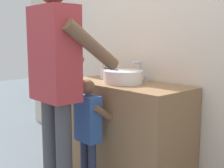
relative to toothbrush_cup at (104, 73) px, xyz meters
The scene contains 7 objects.
back_wall 0.62m from the toothbrush_cup, 37.17° to the left, with size 4.40×0.08×2.70m.
vanity_cabinet 0.60m from the toothbrush_cup, ahead, with size 1.19×0.54×0.85m, color olive.
sink_basin 0.35m from the toothbrush_cup, 12.59° to the right, with size 0.34×0.34×0.11m.
faucet 0.37m from the toothbrush_cup, 20.74° to the left, with size 0.18×0.14×0.18m.
toothbrush_cup is the anchor object (origin of this frame).
child_toddler 0.68m from the toothbrush_cup, 52.93° to the right, with size 0.28×0.29×0.92m.
adult_parent 0.77m from the toothbrush_cup, 67.75° to the right, with size 0.53×0.56×1.70m.
Camera 1 is at (1.81, -1.50, 1.23)m, focal length 47.42 mm.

